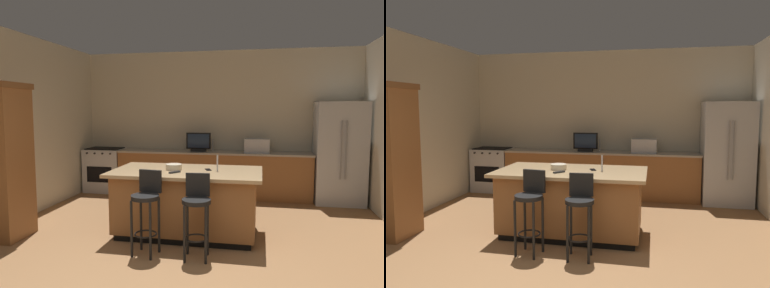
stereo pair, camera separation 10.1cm
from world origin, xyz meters
TOP-DOWN VIEW (x-y plane):
  - wall_back at (0.00, 4.54)m, footprint 6.16×0.12m
  - wall_left at (-2.88, 2.27)m, footprint 0.12×4.94m
  - counter_back at (-0.05, 4.16)m, footprint 3.87×0.62m
  - kitchen_island at (-0.11, 1.89)m, footprint 2.06×1.14m
  - refrigerator at (2.33, 4.09)m, footprint 0.87×0.78m
  - range_oven at (-2.38, 4.15)m, footprint 0.78×0.63m
  - cabinet_tower at (-2.52, 1.29)m, footprint 0.58×0.63m
  - microwave at (0.82, 4.16)m, footprint 0.48×0.36m
  - tv_monitor at (-0.33, 4.10)m, footprint 0.49×0.16m
  - sink_faucet_back at (-0.06, 4.26)m, footprint 0.02×0.02m
  - sink_faucet_island at (0.32, 1.89)m, footprint 0.02×0.02m
  - bar_stool_left at (-0.44, 1.12)m, footprint 0.34×0.36m
  - bar_stool_right at (0.17, 1.12)m, footprint 0.34×0.35m
  - fruit_bowl at (-0.29, 1.89)m, footprint 0.22×0.22m
  - cell_phone at (0.18, 1.96)m, footprint 0.12×0.17m
  - tv_remote at (-0.22, 1.65)m, footprint 0.14×0.16m

SIDE VIEW (x-z plane):
  - counter_back at x=-0.05m, z-range 0.00..0.91m
  - range_oven at x=-2.38m, z-range 0.00..0.93m
  - kitchen_island at x=-0.11m, z-range 0.01..0.92m
  - bar_stool_right at x=0.17m, z-range 0.10..1.10m
  - bar_stool_left at x=-0.44m, z-range 0.11..1.12m
  - cell_phone at x=0.18m, z-range 0.91..0.92m
  - tv_remote at x=-0.22m, z-range 0.91..0.93m
  - refrigerator at x=2.33m, z-range 0.00..1.89m
  - fruit_bowl at x=-0.29m, z-range 0.91..0.99m
  - sink_faucet_island at x=0.32m, z-range 0.91..1.13m
  - sink_faucet_back at x=-0.06m, z-range 0.91..1.15m
  - microwave at x=0.82m, z-range 0.91..1.18m
  - tv_monitor at x=-0.33m, z-range 0.90..1.27m
  - cabinet_tower at x=-2.52m, z-range 0.04..2.15m
  - wall_back at x=0.00m, z-range 0.00..2.95m
  - wall_left at x=-2.88m, z-range 0.00..2.95m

